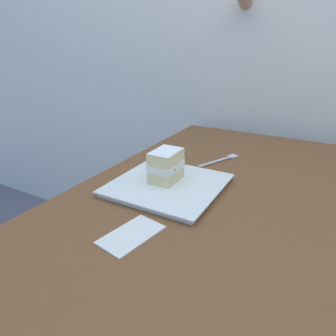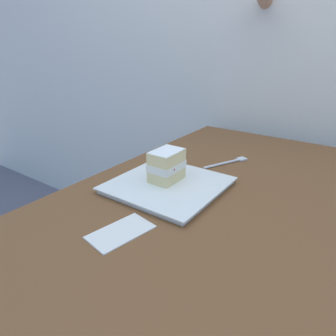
# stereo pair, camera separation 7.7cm
# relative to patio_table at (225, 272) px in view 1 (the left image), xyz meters

# --- Properties ---
(patio_table) EXTENTS (1.51, 0.86, 0.77)m
(patio_table) POSITION_rel_patio_table_xyz_m (0.00, 0.00, 0.00)
(patio_table) COLOR brown
(patio_table) RESTS_ON ground
(dessert_plate) EXTENTS (0.28, 0.28, 0.02)m
(dessert_plate) POSITION_rel_patio_table_xyz_m (-0.12, -0.21, 0.11)
(dessert_plate) COLOR white
(dessert_plate) RESTS_ON patio_table
(cake_slice) EXTENTS (0.09, 0.07, 0.08)m
(cake_slice) POSITION_rel_patio_table_xyz_m (-0.13, -0.22, 0.16)
(cake_slice) COLOR #EAD18C
(cake_slice) RESTS_ON dessert_plate
(dessert_fork) EXTENTS (0.16, 0.09, 0.01)m
(dessert_fork) POSITION_rel_patio_table_xyz_m (-0.37, -0.15, 0.11)
(dessert_fork) COLOR silver
(dessert_fork) RESTS_ON patio_table
(paper_napkin) EXTENTS (0.14, 0.10, 0.00)m
(paper_napkin) POSITION_rel_patio_table_xyz_m (0.11, -0.17, 0.10)
(paper_napkin) COLOR silver
(paper_napkin) RESTS_ON patio_table
(diner_person) EXTENTS (0.60, 0.46, 1.65)m
(diner_person) POSITION_rel_patio_table_xyz_m (-1.08, -0.26, 0.43)
(diner_person) COLOR slate
(diner_person) RESTS_ON ground
(parked_car_near) EXTENTS (4.21, 3.90, 1.48)m
(parked_car_near) POSITION_rel_patio_table_xyz_m (-12.92, -8.88, 0.12)
(parked_car_near) COLOR maroon
(parked_car_near) RESTS_ON ground
(parked_car_far) EXTENTS (2.58, 4.36, 1.49)m
(parked_car_far) POSITION_rel_patio_table_xyz_m (-15.43, -11.70, 0.12)
(parked_car_far) COLOR navy
(parked_car_far) RESTS_ON ground
(distant_hill) EXTENTS (30.24, 30.24, 4.28)m
(distant_hill) POSITION_rel_patio_table_xyz_m (-30.35, -23.57, 1.47)
(distant_hill) COLOR brown
(distant_hill) RESTS_ON ground
(patio_building) EXTENTS (5.65, 3.87, 3.18)m
(patio_building) POSITION_rel_patio_table_xyz_m (-3.65, -0.87, 0.92)
(patio_building) COLOR silver
(patio_building) RESTS_ON ground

